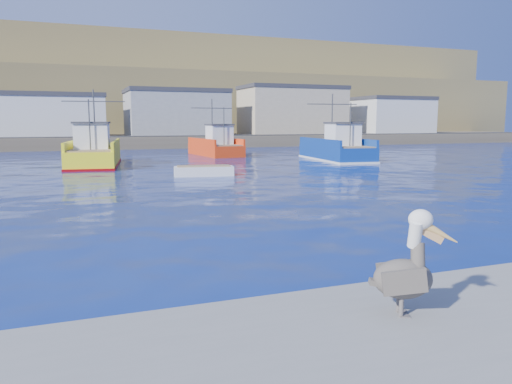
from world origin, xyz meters
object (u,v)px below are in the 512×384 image
pelican (406,270)px  trawler_blue (337,150)px  skiff_mid (204,172)px  trawler_yellow_b (94,153)px  boat_orange (216,146)px

pelican → trawler_blue: bearing=61.5°
skiff_mid → pelican: size_ratio=2.36×
trawler_yellow_b → skiff_mid: trawler_yellow_b is taller
trawler_blue → skiff_mid: size_ratio=2.69×
trawler_blue → skiff_mid: 18.29m
trawler_blue → pelican: 40.66m
pelican → boat_orange: bearing=77.4°
trawler_blue → boat_orange: (-8.99, 10.63, 0.05)m
pelican → skiff_mid: bearing=82.1°
trawler_yellow_b → trawler_blue: size_ratio=1.02×
trawler_blue → boat_orange: bearing=130.2°
trawler_blue → skiff_mid: trawler_blue is taller
trawler_yellow_b → skiff_mid: size_ratio=2.75×
boat_orange → pelican: boat_orange is taller
trawler_yellow_b → trawler_blue: trawler_yellow_b is taller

